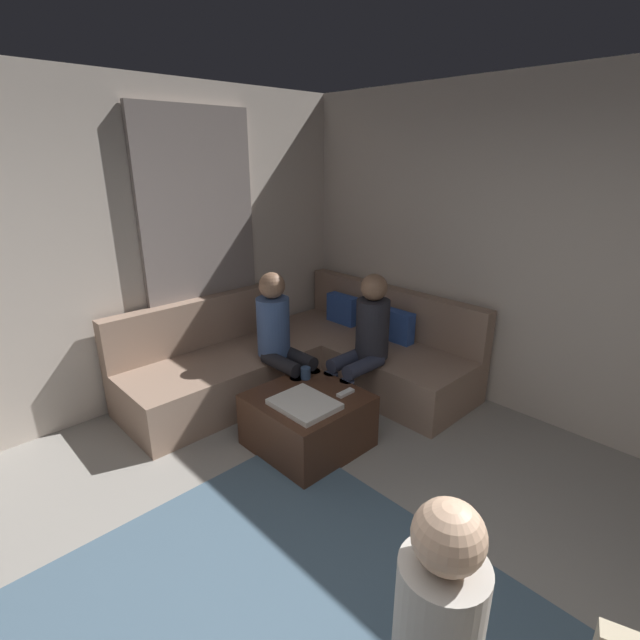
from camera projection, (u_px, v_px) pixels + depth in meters
wall_back at (610, 267)px, 3.32m from camera, size 6.00×0.12×2.70m
wall_left at (36, 264)px, 3.41m from camera, size 0.12×6.00×2.70m
curtain_panel at (202, 255)px, 4.22m from camera, size 0.06×1.10×2.50m
sectional_couch at (306, 359)px, 4.40m from camera, size 2.10×2.55×0.87m
ottoman at (308, 420)px, 3.52m from camera, size 0.76×0.76×0.42m
folded_blanket at (304, 404)px, 3.29m from camera, size 0.44×0.36×0.04m
coffee_mug at (306, 373)px, 3.70m from camera, size 0.08×0.08×0.10m
game_remote at (346, 393)px, 3.46m from camera, size 0.05×0.15×0.02m
person_on_couch_back at (364, 340)px, 3.86m from camera, size 0.30×0.60×1.20m
person_on_couch_side at (281, 337)px, 3.91m from camera, size 0.60×0.30×1.20m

